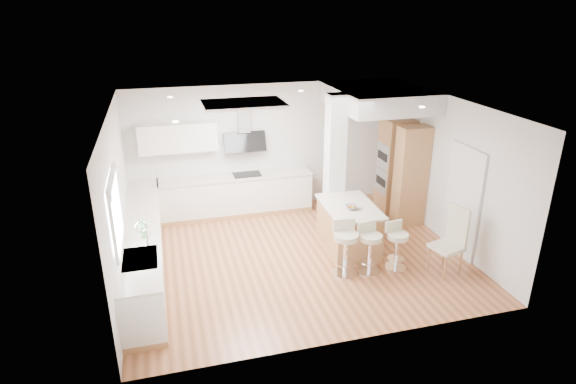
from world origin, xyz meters
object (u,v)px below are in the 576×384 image
object	(u,v)px
peninsula	(349,226)
bar_stool_b	(370,245)
bar_stool_c	(396,243)
dining_chair	(452,238)
bar_stool_a	(345,245)

from	to	relation	value
peninsula	bar_stool_b	bearing A→B (deg)	-86.83
bar_stool_c	dining_chair	world-z (taller)	dining_chair
peninsula	dining_chair	world-z (taller)	dining_chair
bar_stool_a	dining_chair	world-z (taller)	dining_chair
bar_stool_c	dining_chair	xyz separation A→B (m)	(0.86, -0.34, 0.16)
bar_stool_a	bar_stool_b	bearing A→B (deg)	0.32
peninsula	bar_stool_b	distance (m)	0.93
bar_stool_b	dining_chair	world-z (taller)	dining_chair
bar_stool_b	bar_stool_c	distance (m)	0.50
bar_stool_a	dining_chair	distance (m)	1.84
bar_stool_b	bar_stool_c	xyz separation A→B (m)	(0.50, -0.02, -0.02)
bar_stool_a	bar_stool_c	xyz separation A→B (m)	(0.93, -0.06, -0.07)
bar_stool_c	bar_stool_b	bearing A→B (deg)	168.48
peninsula	bar_stool_c	bearing A→B (deg)	-59.15
bar_stool_a	bar_stool_c	world-z (taller)	bar_stool_a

